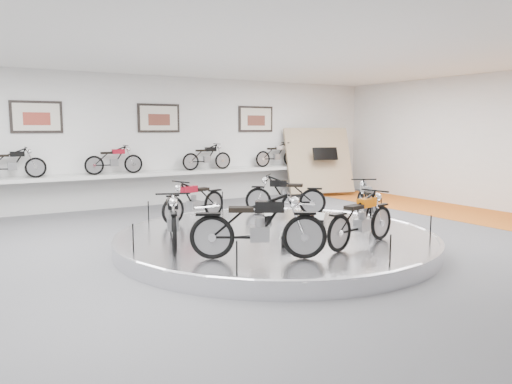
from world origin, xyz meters
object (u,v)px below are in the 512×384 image
display_platform (276,240)px  shelf (163,173)px  bike_b (194,200)px  bike_d (258,226)px  bike_e (361,219)px  bike_f (367,203)px  bike_a (285,195)px  bike_c (173,217)px

display_platform → shelf: size_ratio=0.58×
bike_b → bike_d: bearing=62.7°
bike_b → bike_d: size_ratio=0.85×
display_platform → bike_e: bike_e is taller
bike_e → bike_f: bearing=30.0°
bike_d → display_platform: bearing=78.9°
bike_a → bike_f: size_ratio=1.01×
bike_e → bike_f: size_ratio=1.01×
bike_a → bike_c: bearing=66.0°
bike_a → bike_b: (-2.22, 0.41, -0.02)m
bike_c → bike_e: bearing=77.7°
bike_c → bike_e: bike_c is taller
bike_b → bike_f: bearing=122.3°
shelf → bike_f: bike_f is taller
bike_b → bike_c: bearing=37.0°
bike_c → bike_d: bearing=46.0°
display_platform → bike_a: bearing=51.0°
shelf → bike_f: bearing=-71.9°
shelf → bike_d: (-1.34, -7.94, -0.15)m
bike_b → bike_f: (3.05, -2.37, 0.02)m
bike_b → shelf: bearing=-121.1°
shelf → bike_c: bike_c is taller
bike_e → bike_a: bearing=65.7°
shelf → bike_f: (2.19, -6.69, -0.21)m
bike_f → bike_d: bearing=140.1°
bike_f → bike_e: bearing=164.4°
bike_e → shelf: bearing=81.4°
bike_b → bike_a: bearing=149.6°
bike_c → bike_e: (2.89, -1.79, -0.01)m
bike_f → shelf: bearing=48.7°
bike_d → bike_f: size_ratio=1.13×
bike_a → bike_c: size_ratio=0.97×
shelf → bike_c: (-2.16, -6.30, -0.19)m
shelf → bike_e: (0.73, -8.09, -0.21)m
shelf → bike_d: size_ratio=5.86×
bike_a → bike_c: (-3.52, -1.57, 0.01)m
shelf → bike_a: bike_a is taller
shelf → bike_e: size_ratio=6.58×
bike_c → bike_f: (4.35, -0.39, -0.02)m
bike_b → bike_d: 3.66m
bike_f → bike_b: bearing=82.8°
bike_d → bike_f: bearing=49.5°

